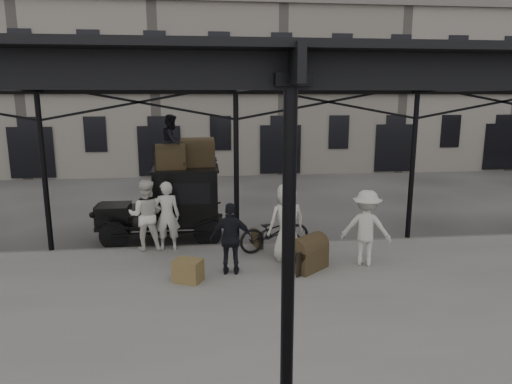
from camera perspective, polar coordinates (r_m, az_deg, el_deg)
The scene contains 18 objects.
ground at distance 11.07m, azimuth -1.64°, elevation -10.42°, with size 120.00×120.00×0.00m, color #383533.
platform at distance 9.22m, azimuth -0.57°, elevation -14.68°, with size 28.00×8.00×0.15m, color slate.
canopy at distance 8.54m, azimuth -0.83°, elevation 14.56°, with size 22.50×9.00×4.74m.
building_frontage at distance 28.36m, azimuth -4.91°, elevation 17.50°, with size 64.00×8.00×14.00m, color slate.
taxi at distance 13.58m, azimuth -10.02°, elevation -1.05°, with size 3.65×1.55×2.18m.
porter_left at distance 12.37m, azimuth -11.07°, elevation -2.93°, with size 0.68×0.45×1.87m, color #BCB7AC.
porter_midleft at distance 12.50m, azimuth -13.60°, elevation -2.80°, with size 0.93×0.72×1.90m, color silver.
porter_centre at distance 11.45m, azimuth 3.86°, elevation -3.71°, with size 0.95×0.62×1.95m, color beige.
porter_official at distance 10.54m, azimuth -3.11°, elevation -5.85°, with size 0.99×0.41×1.68m, color black.
porter_right at distance 11.38m, azimuth 13.60°, elevation -4.38°, with size 1.20×0.69×1.86m, color beige.
bicycle at distance 12.17m, azimuth 2.35°, elevation -4.98°, with size 0.69×1.99×1.04m, color black.
porter_roof at distance 13.21m, azimuth -10.46°, elevation 6.21°, with size 0.74×0.58×1.52m, color black.
steamer_trunk_roof_near at distance 13.11m, azimuth -10.64°, elevation 4.14°, with size 0.82×0.50×0.60m, color #41311E, non-canonical shape.
steamer_trunk_roof_far at distance 13.52m, azimuth -7.34°, elevation 4.70°, with size 0.96×0.59×0.71m, color #41311E, non-canonical shape.
steamer_trunk_platform at distance 11.01m, azimuth 6.48°, elevation -7.84°, with size 0.95×0.58×0.70m, color #41311E, non-canonical shape.
wicker_hamper at distance 10.40m, azimuth -8.50°, elevation -9.69°, with size 0.60×0.45×0.50m, color olive.
suitcase_upright at distance 12.57m, azimuth 0.14°, elevation -5.83°, with size 0.15×0.60×0.45m, color #41311E.
suitcase_flat at distance 12.04m, azimuth 4.09°, elevation -6.80°, with size 0.60×0.15×0.40m, color #41311E.
Camera 1 is at (-0.83, -10.21, 4.20)m, focal length 32.00 mm.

